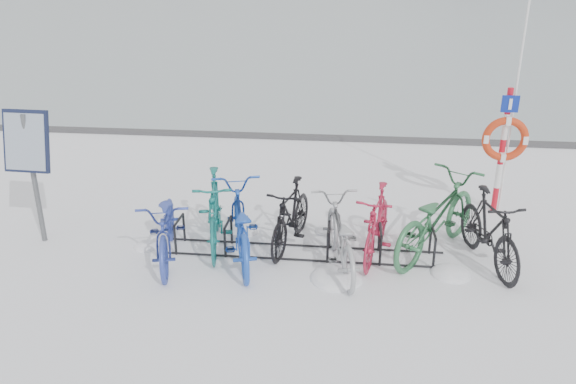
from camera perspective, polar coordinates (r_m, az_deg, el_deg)
The scene contains 14 objects.
ground at distance 8.09m, azimuth 1.52°, elevation -6.29°, with size 900.00×900.00×0.00m, color white.
quay_edge at distance 13.57m, azimuth 3.73°, elevation 5.52°, with size 400.00×0.25×0.10m, color #3F3F42.
bike_rack at distance 8.01m, azimuth 1.53°, elevation -5.14°, with size 4.00×0.48×0.46m.
info_board at distance 8.73m, azimuth -24.92°, elevation 3.95°, with size 0.68×0.28×2.00m.
lifebuoy_station at distance 9.66m, azimuth 21.18°, elevation 5.04°, with size 0.73×0.22×3.79m.
bike_0 at distance 7.97m, azimuth -12.17°, elevation -3.21°, with size 0.67×1.92×1.01m, color #2E3F9D.
bike_1 at distance 8.20m, azimuth -7.48°, elevation -1.72°, with size 0.53×1.87×1.12m, color #156863.
bike_2 at distance 7.81m, azimuth -4.95°, elevation -3.11°, with size 0.70×2.02×1.06m, color blue.
bike_3 at distance 8.15m, azimuth 0.29°, elevation -2.17°, with size 0.47×1.67×1.00m, color black.
bike_4 at distance 7.59m, azimuth 5.28°, elevation -4.26°, with size 0.65×1.85×0.97m, color #9A9DA1.
bike_5 at distance 7.98m, azimuth 9.04°, elevation -2.93°, with size 0.48×1.69×1.02m, color #A71C39.
bike_6 at distance 8.20m, azimuth 14.82°, elevation -2.17°, with size 0.77×2.21×1.16m, color #2E6840.
bike_7 at distance 8.10m, azimuth 19.82°, elevation -3.45°, with size 0.50×1.76×1.06m, color black.
snow_drifts at distance 7.89m, azimuth 4.11°, elevation -7.09°, with size 4.77×1.99×0.24m.
Camera 1 is at (0.59, -7.14, 3.77)m, focal length 35.00 mm.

